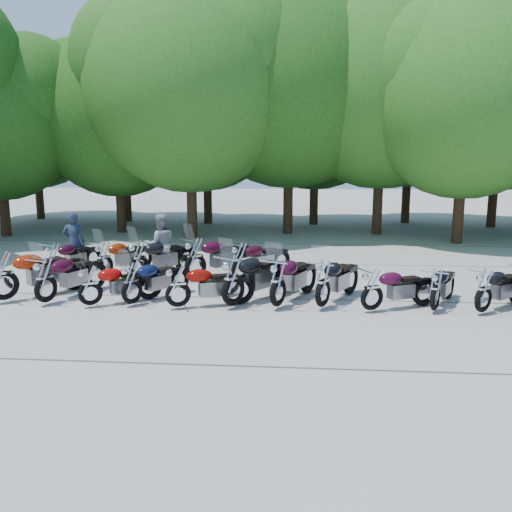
# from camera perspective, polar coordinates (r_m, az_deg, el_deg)

# --- Properties ---
(ground) EXTENTS (90.00, 90.00, 0.00)m
(ground) POSITION_cam_1_polar(r_m,az_deg,el_deg) (12.43, -0.56, -6.28)
(ground) COLOR gray
(ground) RESTS_ON ground
(tree_2) EXTENTS (7.31, 7.31, 8.97)m
(tree_2) POSITION_cam_1_polar(r_m,az_deg,el_deg) (26.10, -14.44, 14.09)
(tree_2) COLOR #3A2614
(tree_2) RESTS_ON ground
(tree_3) EXTENTS (8.70, 8.70, 10.67)m
(tree_3) POSITION_cam_1_polar(r_m,az_deg,el_deg) (23.69, -7.03, 17.17)
(tree_3) COLOR #3A2614
(tree_3) RESTS_ON ground
(tree_4) EXTENTS (9.13, 9.13, 11.20)m
(tree_4) POSITION_cam_1_polar(r_m,az_deg,el_deg) (25.11, 3.53, 17.58)
(tree_4) COLOR #3A2614
(tree_4) RESTS_ON ground
(tree_5) EXTENTS (9.04, 9.04, 11.10)m
(tree_5) POSITION_cam_1_polar(r_m,az_deg,el_deg) (25.46, 13.17, 17.09)
(tree_5) COLOR #3A2614
(tree_5) RESTS_ON ground
(tree_6) EXTENTS (8.00, 8.00, 9.82)m
(tree_6) POSITION_cam_1_polar(r_m,az_deg,el_deg) (23.66, 21.28, 15.31)
(tree_6) COLOR #3A2614
(tree_6) RESTS_ON ground
(tree_9) EXTENTS (7.59, 7.59, 9.32)m
(tree_9) POSITION_cam_1_polar(r_m,az_deg,el_deg) (32.91, -22.36, 13.23)
(tree_9) COLOR #3A2614
(tree_9) RESTS_ON ground
(tree_10) EXTENTS (7.78, 7.78, 9.55)m
(tree_10) POSITION_cam_1_polar(r_m,az_deg,el_deg) (30.36, -13.78, 14.25)
(tree_10) COLOR #3A2614
(tree_10) RESTS_ON ground
(tree_11) EXTENTS (7.56, 7.56, 9.28)m
(tree_11) POSITION_cam_1_polar(r_m,az_deg,el_deg) (28.73, -5.24, 14.40)
(tree_11) COLOR #3A2614
(tree_11) RESTS_ON ground
(tree_12) EXTENTS (7.88, 7.88, 9.67)m
(tree_12) POSITION_cam_1_polar(r_m,az_deg,el_deg) (28.39, 6.29, 14.89)
(tree_12) COLOR #3A2614
(tree_12) RESTS_ON ground
(tree_13) EXTENTS (8.31, 8.31, 10.20)m
(tree_13) POSITION_cam_1_polar(r_m,az_deg,el_deg) (29.94, 15.98, 14.94)
(tree_13) COLOR #3A2614
(tree_13) RESTS_ON ground
(tree_14) EXTENTS (8.02, 8.02, 9.84)m
(tree_14) POSITION_cam_1_polar(r_m,az_deg,el_deg) (29.61, 24.31, 14.06)
(tree_14) COLOR #3A2614
(tree_14) RESTS_ON ground
(motorcycle_0) EXTENTS (2.25, 2.46, 1.45)m
(motorcycle_0) POSITION_cam_1_polar(r_m,az_deg,el_deg) (14.67, -25.07, -1.74)
(motorcycle_0) COLOR #9B2005
(motorcycle_0) RESTS_ON ground
(motorcycle_1) EXTENTS (1.55, 2.44, 1.32)m
(motorcycle_1) POSITION_cam_1_polar(r_m,az_deg,el_deg) (14.09, -21.32, -2.20)
(motorcycle_1) COLOR #36071B
(motorcycle_1) RESTS_ON ground
(motorcycle_2) EXTENTS (2.03, 1.67, 1.15)m
(motorcycle_2) POSITION_cam_1_polar(r_m,az_deg,el_deg) (13.51, -17.08, -2.84)
(motorcycle_2) COLOR #A10805
(motorcycle_2) RESTS_ON ground
(motorcycle_3) EXTENTS (1.73, 2.12, 1.20)m
(motorcycle_3) POSITION_cam_1_polar(r_m,az_deg,el_deg) (13.38, -12.97, -2.66)
(motorcycle_3) COLOR #0C1439
(motorcycle_3) RESTS_ON ground
(motorcycle_4) EXTENTS (2.22, 1.39, 1.20)m
(motorcycle_4) POSITION_cam_1_polar(r_m,az_deg,el_deg) (12.89, -8.23, -3.00)
(motorcycle_4) COLOR #7B0904
(motorcycle_4) RESTS_ON ground
(motorcycle_5) EXTENTS (2.15, 2.52, 1.44)m
(motorcycle_5) POSITION_cam_1_polar(r_m,az_deg,el_deg) (12.83, -2.42, -2.40)
(motorcycle_5) COLOR black
(motorcycle_5) RESTS_ON ground
(motorcycle_6) EXTENTS (1.68, 2.51, 1.37)m
(motorcycle_6) POSITION_cam_1_polar(r_m,az_deg,el_deg) (12.77, 2.33, -2.63)
(motorcycle_6) COLOR #370720
(motorcycle_6) RESTS_ON ground
(motorcycle_7) EXTENTS (1.71, 2.41, 1.32)m
(motorcycle_7) POSITION_cam_1_polar(r_m,az_deg,el_deg) (12.84, 7.07, -2.74)
(motorcycle_7) COLOR black
(motorcycle_7) RESTS_ON ground
(motorcycle_8) EXTENTS (2.14, 1.50, 1.17)m
(motorcycle_8) POSITION_cam_1_polar(r_m,az_deg,el_deg) (12.79, 12.14, -3.31)
(motorcycle_8) COLOR #3F0825
(motorcycle_8) RESTS_ON ground
(motorcycle_9) EXTENTS (1.47, 2.12, 1.16)m
(motorcycle_9) POSITION_cam_1_polar(r_m,az_deg,el_deg) (13.17, 18.39, -3.25)
(motorcycle_9) COLOR black
(motorcycle_9) RESTS_ON ground
(motorcycle_10) EXTENTS (2.02, 1.88, 1.20)m
(motorcycle_10) POSITION_cam_1_polar(r_m,az_deg,el_deg) (13.39, 22.87, -3.23)
(motorcycle_10) COLOR black
(motorcycle_10) RESTS_ON ground
(motorcycle_12) EXTENTS (1.45, 2.19, 1.19)m
(motorcycle_12) POSITION_cam_1_polar(r_m,az_deg,el_deg) (17.00, -20.51, -0.25)
(motorcycle_12) COLOR black
(motorcycle_12) RESTS_ON ground
(motorcycle_13) EXTENTS (1.65, 2.28, 1.26)m
(motorcycle_13) POSITION_cam_1_polar(r_m,az_deg,el_deg) (16.47, -15.71, -0.19)
(motorcycle_13) COLOR #8B2405
(motorcycle_13) RESTS_ON ground
(motorcycle_14) EXTENTS (2.05, 2.34, 1.36)m
(motorcycle_14) POSITION_cam_1_polar(r_m,az_deg,el_deg) (15.92, -12.23, -0.22)
(motorcycle_14) COLOR black
(motorcycle_14) RESTS_ON ground
(motorcycle_15) EXTENTS (2.35, 2.30, 1.42)m
(motorcycle_15) POSITION_cam_1_polar(r_m,az_deg,el_deg) (15.66, -6.41, -0.10)
(motorcycle_15) COLOR #38071D
(motorcycle_15) RESTS_ON ground
(motorcycle_16) EXTENTS (2.05, 2.12, 1.28)m
(motorcycle_16) POSITION_cam_1_polar(r_m,az_deg,el_deg) (15.54, -1.66, -0.39)
(motorcycle_16) COLOR black
(motorcycle_16) RESTS_ON ground
(rider_0) EXTENTS (0.73, 0.53, 1.86)m
(rider_0) POSITION_cam_1_polar(r_m,az_deg,el_deg) (17.74, -18.61, 1.40)
(rider_0) COLOR #1E293F
(rider_0) RESTS_ON ground
(rider_1) EXTENTS (1.12, 1.02, 1.88)m
(rider_1) POSITION_cam_1_polar(r_m,az_deg,el_deg) (16.56, -10.03, 1.19)
(rider_1) COLOR #9B9B9E
(rider_1) RESTS_ON ground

